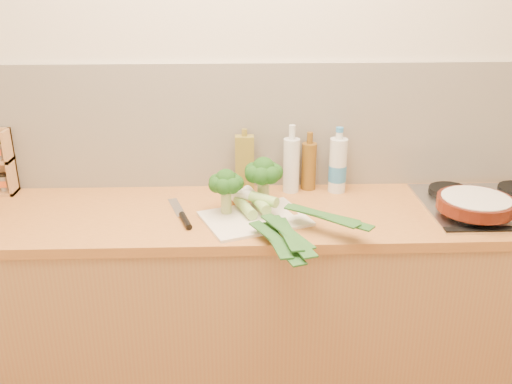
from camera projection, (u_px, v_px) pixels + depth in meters
room_shell at (243, 127)px, 2.45m from camera, size 3.50×3.50×3.50m
counter at (245, 307)px, 2.45m from camera, size 3.20×0.62×0.90m
gas_hob at (496, 204)px, 2.31m from camera, size 0.58×0.50×0.04m
chopping_board at (255, 218)px, 2.20m from camera, size 0.46×0.40×0.01m
broccoli_left at (226, 183)px, 2.19m from camera, size 0.14×0.14×0.18m
broccoli_right at (263, 173)px, 2.25m from camera, size 0.15×0.16×0.21m
leek_front at (251, 214)px, 2.17m from camera, size 0.28×0.69×0.04m
leek_mid at (268, 212)px, 2.14m from camera, size 0.24×0.62×0.04m
leek_back at (283, 205)px, 2.16m from camera, size 0.51×0.41×0.04m
chefs_knife at (183, 217)px, 2.20m from camera, size 0.12×0.32×0.02m
skillet at (476, 203)px, 2.19m from camera, size 0.42×0.29×0.05m
oil_tin at (245, 163)px, 2.45m from camera, size 0.08×0.05×0.28m
glass_bottle at (291, 164)px, 2.44m from camera, size 0.07×0.07×0.30m
amber_bottle at (309, 165)px, 2.47m from camera, size 0.06×0.06×0.26m
water_bottle at (338, 167)px, 2.44m from camera, size 0.08×0.08×0.27m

